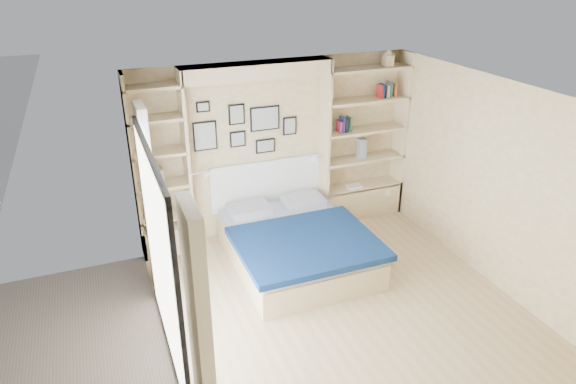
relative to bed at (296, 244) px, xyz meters
name	(u,v)px	position (x,y,z in m)	size (l,w,h in m)	color
ground	(343,310)	(0.11, -1.16, -0.28)	(4.50, 4.50, 0.00)	tan
room_shell	(266,181)	(-0.27, 0.36, 0.80)	(4.50, 4.50, 4.50)	#DBC389
bed	(296,244)	(0.00, 0.00, 0.00)	(1.73, 2.15, 1.07)	#CAB184
photo_gallery	(244,128)	(-0.34, 1.06, 1.33)	(1.48, 0.02, 0.82)	black
reading_lamps	(261,166)	(-0.19, 0.84, 0.82)	(1.92, 0.12, 0.15)	silver
shelf_decor	(349,113)	(1.19, 0.90, 1.42)	(3.54, 0.23, 2.03)	#A61E3F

